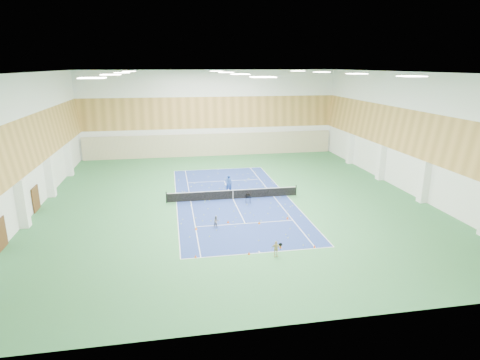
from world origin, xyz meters
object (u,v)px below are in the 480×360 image
child_court (216,222)px  coach (229,184)px  tennis_net (233,194)px  child_apron (276,249)px  ball_cart (248,199)px

child_court → coach: bearing=52.6°
coach → child_court: 9.34m
tennis_net → coach: (-0.09, 2.22, 0.38)m
tennis_net → coach: 2.26m
tennis_net → child_court: (-2.44, -6.81, -0.04)m
child_court → child_apron: child_apron is taller
child_court → ball_cart: 6.44m
coach → ball_cart: 3.97m
ball_cart → child_court: bearing=-123.9°
child_court → child_apron: (3.40, -5.74, 0.06)m
coach → ball_cart: coach is taller
child_court → child_apron: size_ratio=0.89×
coach → child_court: bearing=93.0°
child_apron → ball_cart: child_apron is taller
child_court → ball_cart: (3.64, 5.32, -0.07)m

